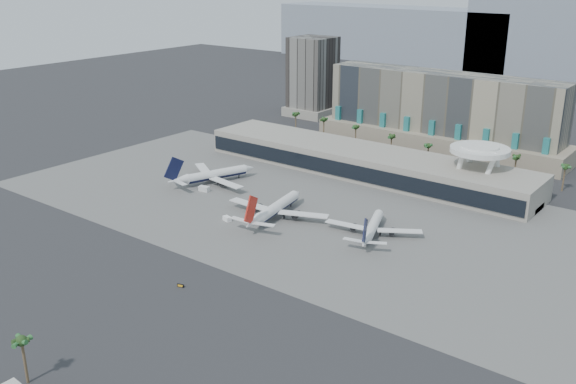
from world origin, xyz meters
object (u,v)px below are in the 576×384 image
Objects in this scene: airliner_left at (213,175)px; airliner_centre at (275,208)px; airliner_right at (372,227)px; taxiway_sign at (181,286)px; service_vehicle_b at (227,219)px; service_vehicle_a at (204,189)px.

airliner_left is 53.16m from airliner_centre.
airliner_left is 91.21m from airliner_right.
airliner_centre is at bearing 84.53° from taxiway_sign.
airliner_centre is (50.55, -16.45, 0.04)m from airliner_left.
airliner_right is 10.01× the size of service_vehicle_b.
airliner_left is 48.82m from service_vehicle_b.
service_vehicle_a is 37.95m from service_vehicle_b.
airliner_centre is at bearing -13.30° from service_vehicle_a.
service_vehicle_a is at bearing 163.07° from airliner_centre.
service_vehicle_b is (-53.33, -22.95, -2.40)m from airliner_right.
service_vehicle_a is at bearing 161.83° from airliner_right.
airliner_centre is at bearing 2.54° from airliner_left.
airliner_left is 103.34m from taxiway_sign.
airliner_right is at bearing -4.66° from service_vehicle_a.
airliner_left is 12.67m from service_vehicle_a.
airliner_right is at bearing 15.45° from airliner_left.
airliner_left reaches higher than airliner_right.
taxiway_sign is at bearing -45.83° from service_vehicle_b.
service_vehicle_b is (37.52, -31.08, -3.04)m from airliner_left.
taxiway_sign is at bearing -130.57° from airliner_right.
taxiway_sign is (-27.10, -73.13, -2.81)m from airliner_right.
airliner_centre is 1.25× the size of airliner_right.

